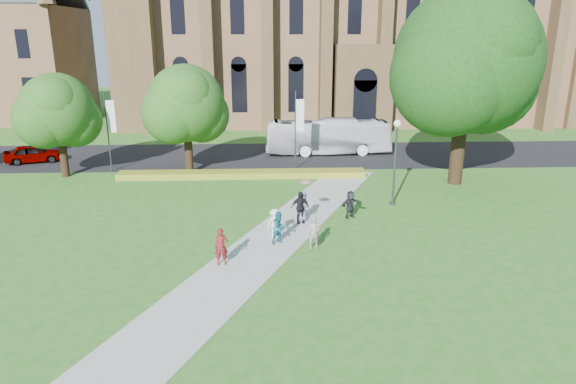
{
  "coord_description": "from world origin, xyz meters",
  "views": [
    {
      "loc": [
        -0.23,
        -23.13,
        10.11
      ],
      "look_at": [
        0.96,
        4.23,
        1.6
      ],
      "focal_mm": 32.0,
      "sensor_mm": 36.0,
      "label": 1
    }
  ],
  "objects_px": {
    "streetlamp": "(396,152)",
    "car_0": "(33,154)",
    "tour_coach": "(328,137)",
    "pedestrian_0": "(221,247)",
    "large_tree": "(467,61)"
  },
  "relations": [
    {
      "from": "car_0",
      "to": "streetlamp",
      "type": "bearing_deg",
      "value": -133.24
    },
    {
      "from": "streetlamp",
      "to": "tour_coach",
      "type": "height_order",
      "value": "streetlamp"
    },
    {
      "from": "large_tree",
      "to": "car_0",
      "type": "relative_size",
      "value": 3.1
    },
    {
      "from": "tour_coach",
      "to": "car_0",
      "type": "bearing_deg",
      "value": 93.18
    },
    {
      "from": "pedestrian_0",
      "to": "streetlamp",
      "type": "bearing_deg",
      "value": 30.49
    },
    {
      "from": "streetlamp",
      "to": "pedestrian_0",
      "type": "distance_m",
      "value": 13.0
    },
    {
      "from": "streetlamp",
      "to": "car_0",
      "type": "bearing_deg",
      "value": 156.0
    },
    {
      "from": "pedestrian_0",
      "to": "car_0",
      "type": "bearing_deg",
      "value": 120.62
    },
    {
      "from": "streetlamp",
      "to": "car_0",
      "type": "height_order",
      "value": "streetlamp"
    },
    {
      "from": "streetlamp",
      "to": "car_0",
      "type": "distance_m",
      "value": 29.3
    },
    {
      "from": "car_0",
      "to": "pedestrian_0",
      "type": "height_order",
      "value": "pedestrian_0"
    },
    {
      "from": "streetlamp",
      "to": "tour_coach",
      "type": "relative_size",
      "value": 0.49
    },
    {
      "from": "large_tree",
      "to": "car_0",
      "type": "bearing_deg",
      "value": 167.09
    },
    {
      "from": "car_0",
      "to": "pedestrian_0",
      "type": "distance_m",
      "value": 26.21
    },
    {
      "from": "large_tree",
      "to": "tour_coach",
      "type": "height_order",
      "value": "large_tree"
    }
  ]
}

